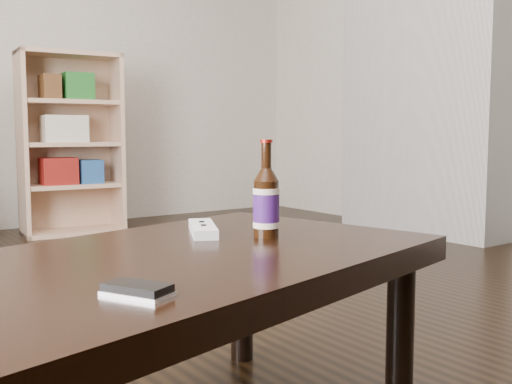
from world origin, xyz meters
TOP-DOWN VIEW (x-y plane):
  - floor at (0.00, 0.00)m, footprint 5.00×6.00m
  - chimney_breast at (2.35, 1.20)m, footprint 0.30×1.20m
  - bookshelf at (0.40, 2.57)m, footprint 0.68×0.36m
  - coffee_table at (-0.38, -0.36)m, footprint 1.28×0.92m
  - beer_bottle at (-0.10, -0.31)m, footprint 0.08×0.08m
  - phone at (-0.57, -0.61)m, footprint 0.10×0.12m
  - remote at (-0.20, -0.18)m, footprint 0.14×0.21m

SIDE VIEW (x-z plane):
  - floor at x=0.00m, z-range -0.01..0.00m
  - coffee_table at x=-0.38m, z-range 0.16..0.59m
  - phone at x=-0.57m, z-range 0.43..0.45m
  - remote at x=-0.20m, z-range 0.43..0.46m
  - beer_bottle at x=-0.10m, z-range 0.40..0.63m
  - bookshelf at x=0.40m, z-range 0.02..1.24m
  - chimney_breast at x=2.35m, z-range 0.00..2.70m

